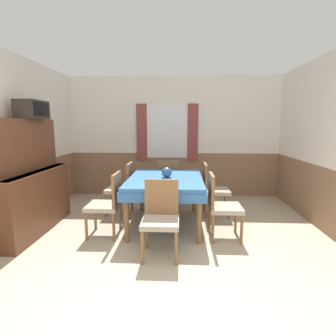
% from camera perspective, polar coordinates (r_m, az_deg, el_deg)
% --- Properties ---
extents(ground_plane, '(16.00, 16.00, 0.00)m').
position_cam_1_polar(ground_plane, '(2.45, -1.87, -30.56)').
color(ground_plane, tan).
extents(wall_back, '(4.94, 0.09, 2.60)m').
position_cam_1_polar(wall_back, '(5.78, 1.20, 6.79)').
color(wall_back, white).
rests_on(wall_back, ground_plane).
extents(wall_left, '(0.05, 4.28, 2.60)m').
position_cam_1_polar(wall_left, '(4.54, -30.02, 4.75)').
color(wall_left, white).
rests_on(wall_left, ground_plane).
extents(wall_right, '(0.05, 4.28, 2.60)m').
position_cam_1_polar(wall_right, '(4.37, 32.15, 4.44)').
color(wall_right, white).
rests_on(wall_right, ground_plane).
extents(dining_table, '(1.16, 1.55, 0.76)m').
position_cam_1_polar(dining_table, '(4.10, -0.52, -3.50)').
color(dining_table, '#386BA8').
rests_on(dining_table, ground_plane).
extents(chair_right_far, '(0.44, 0.44, 0.91)m').
position_cam_1_polar(chair_right_far, '(4.62, 9.65, -4.21)').
color(chair_right_far, brown).
rests_on(chair_right_far, ground_plane).
extents(chair_head_window, '(0.44, 0.44, 0.91)m').
position_cam_1_polar(chair_head_window, '(5.09, 0.13, -2.81)').
color(chair_head_window, brown).
rests_on(chair_head_window, ground_plane).
extents(chair_right_near, '(0.44, 0.44, 0.91)m').
position_cam_1_polar(chair_right_near, '(3.72, 11.35, -7.63)').
color(chair_right_near, brown).
rests_on(chair_right_near, ground_plane).
extents(chair_left_near, '(0.44, 0.44, 0.91)m').
position_cam_1_polar(chair_left_near, '(3.82, -12.93, -7.24)').
color(chair_left_near, brown).
rests_on(chair_left_near, ground_plane).
extents(chair_left_far, '(0.44, 0.44, 0.91)m').
position_cam_1_polar(chair_left_far, '(4.70, -9.82, -3.98)').
color(chair_left_far, brown).
rests_on(chair_left_far, ground_plane).
extents(chair_head_near, '(0.44, 0.44, 0.91)m').
position_cam_1_polar(chair_head_near, '(3.20, -1.57, -10.27)').
color(chair_head_near, brown).
rests_on(chair_head_near, ground_plane).
extents(sideboard, '(0.46, 1.58, 1.65)m').
position_cam_1_polar(sideboard, '(4.32, -27.97, -3.38)').
color(sideboard, brown).
rests_on(sideboard, ground_plane).
extents(tv, '(0.29, 0.50, 0.26)m').
position_cam_1_polar(tv, '(4.33, -27.46, 11.22)').
color(tv, '#2D2823').
rests_on(tv, sideboard).
extents(vase, '(0.16, 0.16, 0.16)m').
position_cam_1_polar(vase, '(4.06, -0.28, -0.97)').
color(vase, '#335684').
rests_on(vase, dining_table).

